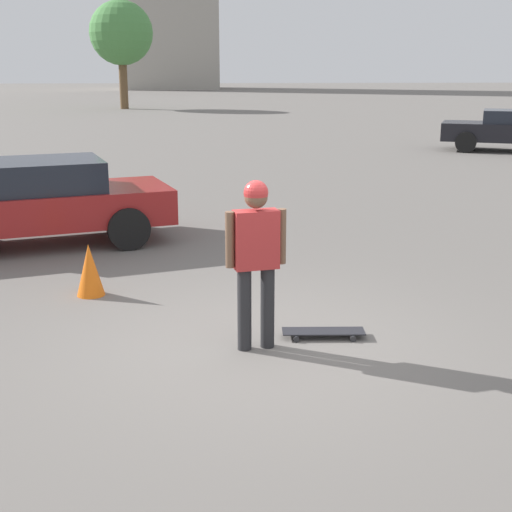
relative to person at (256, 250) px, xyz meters
name	(u,v)px	position (x,y,z in m)	size (l,w,h in m)	color
ground_plane	(256,348)	(0.00, 0.00, -1.06)	(220.00, 220.00, 0.00)	slate
person	(256,250)	(0.00, 0.00, 0.00)	(0.29, 0.62, 1.76)	#262628
skateboard	(323,332)	(-0.24, 0.75, -0.99)	(0.33, 0.90, 0.08)	#232328
car_parked_near	(37,201)	(-4.64, -3.23, -0.33)	(2.92, 4.61, 1.38)	maroon
car_parked_far	(511,129)	(-16.76, 9.78, -0.32)	(3.25, 4.74, 1.38)	black
tree_distant	(121,33)	(-42.05, -5.89, 3.76)	(4.13, 4.13, 6.92)	brown
traffic_cone	(90,270)	(-1.90, -1.99, -0.72)	(0.36, 0.36, 0.67)	orange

